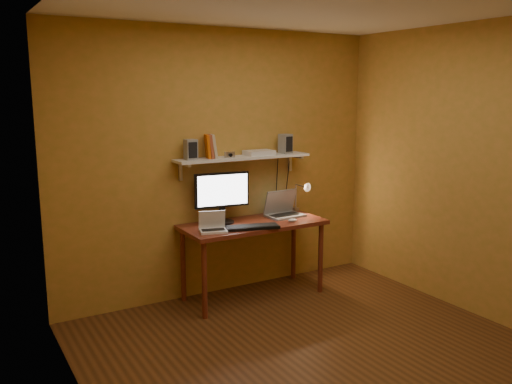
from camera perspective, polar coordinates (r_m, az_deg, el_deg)
room at (r=3.99m, az=6.81°, el=0.36°), size 3.44×3.24×2.64m
desk at (r=5.26m, az=-0.28°, el=-4.13°), size 1.40×0.60×0.75m
wall_shelf at (r=5.30m, az=-1.34°, el=3.61°), size 1.40×0.25×0.21m
monitor at (r=5.18m, az=-3.60°, el=-0.30°), size 0.54×0.26×0.49m
laptop at (r=5.51m, az=2.84°, el=-1.82°), size 0.37×0.28×0.26m
netbook at (r=4.93m, az=-4.59°, el=-3.55°), size 0.28×0.24×0.19m
keyboard at (r=5.02m, az=-0.39°, el=-3.71°), size 0.52×0.29×0.03m
mouse at (r=5.28m, az=3.86°, el=-2.98°), size 0.10×0.08×0.03m
desk_lamp at (r=5.65m, az=4.88°, el=-0.09°), size 0.09×0.23×0.38m
speaker_left at (r=5.05m, az=-6.89°, el=4.46°), size 0.11×0.11×0.19m
speaker_right at (r=5.53m, az=3.12°, el=5.10°), size 0.13×0.13×0.20m
books at (r=5.15m, az=-4.79°, el=4.81°), size 0.15×0.16×0.22m
shelf_camera at (r=5.16m, az=-2.78°, el=3.93°), size 0.10×0.04×0.06m
router at (r=5.39m, az=0.32°, el=4.16°), size 0.28×0.19×0.05m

